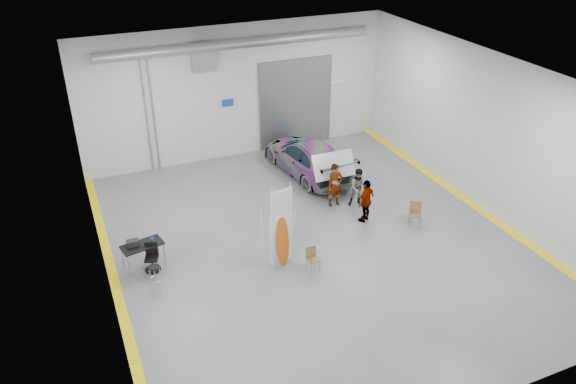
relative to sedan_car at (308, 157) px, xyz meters
name	(u,v)px	position (x,y,z in m)	size (l,w,h in m)	color
ground	(314,241)	(-2.06, -4.95, -0.75)	(16.00, 16.00, 0.00)	slate
room_shell	(295,111)	(-1.82, -2.74, 3.33)	(14.02, 16.18, 6.01)	silver
sedan_car	(308,157)	(0.00, 0.00, 0.00)	(2.11, 5.17, 1.50)	white
person_a	(335,185)	(-0.21, -2.95, 0.13)	(0.64, 0.42, 1.77)	brown
person_b	(359,187)	(0.64, -3.32, 0.03)	(0.76, 0.59, 1.56)	teal
person_c	(366,201)	(0.30, -4.45, 0.11)	(0.99, 0.41, 1.71)	#A35D36
surfboard_display	(280,234)	(-3.68, -5.79, 0.46)	(0.83, 0.35, 2.99)	white
folding_chair_near	(313,263)	(-2.80, -6.43, -0.50)	(0.40, 0.41, 0.79)	brown
folding_chair_far	(414,219)	(1.80, -5.47, -0.46)	(0.58, 0.63, 0.91)	brown
shop_stool	(155,276)	(-7.70, -5.20, -0.40)	(0.36, 0.36, 0.71)	black
work_table	(140,245)	(-7.92, -4.04, 0.09)	(1.44, 0.91, 1.09)	gray
office_chair	(151,259)	(-7.65, -4.35, -0.32)	(0.54, 0.56, 0.97)	black
trunk_lid	(333,163)	(0.00, -2.34, 0.77)	(1.75, 1.06, 0.04)	silver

